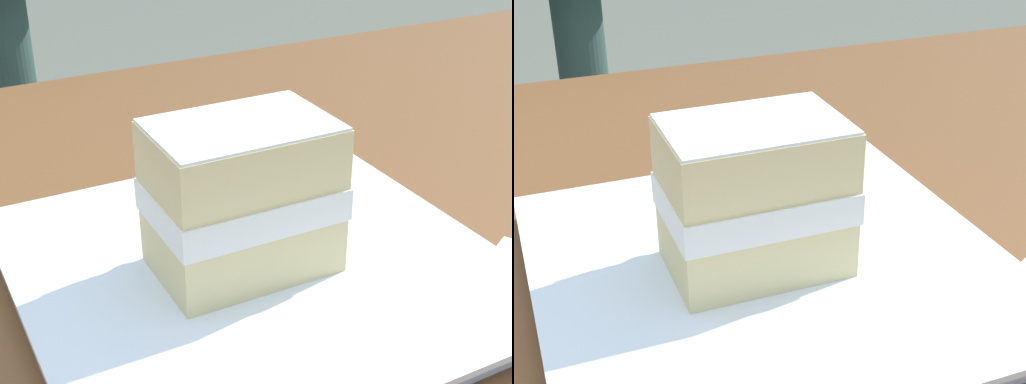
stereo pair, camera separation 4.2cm
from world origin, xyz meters
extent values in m
cylinder|color=brown|center=(-0.77, -0.39, 0.36)|extent=(0.07, 0.07, 0.72)
cube|color=white|center=(-0.16, -0.02, 0.77)|extent=(0.26, 0.26, 0.01)
cube|color=white|center=(-0.16, -0.02, 0.77)|extent=(0.27, 0.27, 0.00)
cube|color=#EAD18C|center=(-0.15, -0.02, 0.79)|extent=(0.10, 0.07, 0.03)
cube|color=white|center=(-0.15, -0.02, 0.82)|extent=(0.10, 0.07, 0.02)
sphere|color=#B21923|center=(-0.12, -0.05, 0.82)|extent=(0.01, 0.01, 0.01)
sphere|color=#B21923|center=(-0.14, -0.05, 0.82)|extent=(0.01, 0.01, 0.01)
sphere|color=#B21923|center=(-0.16, -0.05, 0.82)|extent=(0.01, 0.01, 0.01)
cube|color=#EAD18C|center=(-0.15, -0.02, 0.85)|extent=(0.10, 0.07, 0.03)
cube|color=white|center=(-0.15, -0.02, 0.87)|extent=(0.10, 0.07, 0.00)
cylinder|color=#334B43|center=(-0.16, -0.80, 0.41)|extent=(0.07, 0.07, 0.82)
camera|label=1|loc=(0.01, 0.31, 1.02)|focal=52.31mm
camera|label=2|loc=(-0.03, 0.33, 1.02)|focal=52.31mm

